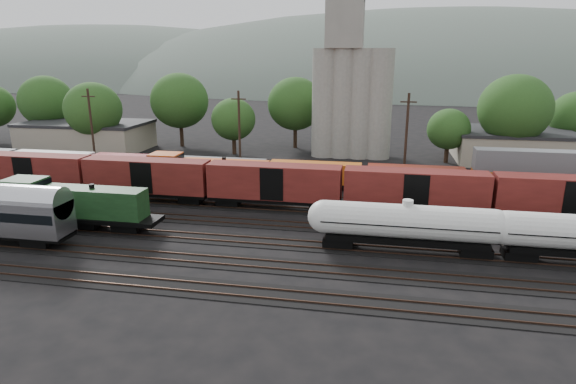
% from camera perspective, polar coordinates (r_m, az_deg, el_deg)
% --- Properties ---
extents(ground, '(600.00, 600.00, 0.00)m').
position_cam_1_polar(ground, '(49.78, 0.60, -4.00)').
color(ground, black).
extents(tracks, '(180.00, 33.20, 0.20)m').
position_cam_1_polar(tracks, '(49.76, 0.60, -3.95)').
color(tracks, black).
rests_on(tracks, ground).
extents(green_locomotive, '(17.76, 3.13, 4.70)m').
position_cam_1_polar(green_locomotive, '(53.11, -24.85, -1.20)').
color(green_locomotive, black).
rests_on(green_locomotive, ground).
extents(tank_car_a, '(17.52, 3.14, 4.59)m').
position_cam_1_polar(tank_car_a, '(43.56, 13.86, -3.65)').
color(tank_car_a, white).
rests_on(tank_car_a, ground).
extents(orange_locomotive, '(18.50, 3.08, 4.63)m').
position_cam_1_polar(orange_locomotive, '(61.87, -10.31, 2.29)').
color(orange_locomotive, black).
rests_on(orange_locomotive, ground).
extents(boxcar_string, '(169.00, 2.90, 4.20)m').
position_cam_1_polar(boxcar_string, '(53.07, 14.84, 0.27)').
color(boxcar_string, black).
rests_on(boxcar_string, ground).
extents(container_wall, '(162.53, 2.60, 5.80)m').
position_cam_1_polar(container_wall, '(65.64, -6.35, 2.75)').
color(container_wall, black).
rests_on(container_wall, ground).
extents(grain_silo, '(13.40, 5.00, 29.00)m').
position_cam_1_polar(grain_silo, '(82.40, 7.44, 11.86)').
color(grain_silo, gray).
rests_on(grain_silo, ground).
extents(industrial_sheds, '(119.38, 17.26, 5.10)m').
position_cam_1_polar(industrial_sheds, '(82.60, 9.52, 5.70)').
color(industrial_sheds, '#9E937F').
rests_on(industrial_sheds, ground).
extents(tree_band, '(163.00, 22.25, 14.17)m').
position_cam_1_polar(tree_band, '(85.00, 4.70, 9.65)').
color(tree_band, black).
rests_on(tree_band, ground).
extents(utility_poles, '(122.20, 0.36, 12.00)m').
position_cam_1_polar(utility_poles, '(69.39, 3.84, 7.00)').
color(utility_poles, black).
rests_on(utility_poles, ground).
extents(distant_hills, '(860.00, 286.00, 130.00)m').
position_cam_1_polar(distant_hills, '(308.75, 13.72, 8.56)').
color(distant_hills, '#59665B').
rests_on(distant_hills, ground).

